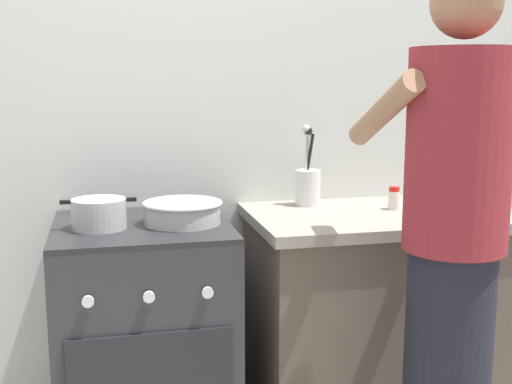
{
  "coord_description": "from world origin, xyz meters",
  "views": [
    {
      "loc": [
        -0.47,
        -2.08,
        1.39
      ],
      "look_at": [
        0.05,
        0.12,
        1.0
      ],
      "focal_mm": 45.7,
      "sensor_mm": 36.0,
      "label": 1
    }
  ],
  "objects_px": {
    "mixing_bowl": "(183,211)",
    "spice_bottle": "(394,198)",
    "utensil_crock": "(308,183)",
    "pot": "(99,214)",
    "stove_range": "(145,347)",
    "person": "(452,262)"
  },
  "relations": [
    {
      "from": "mixing_bowl",
      "to": "spice_bottle",
      "type": "xyz_separation_m",
      "value": [
        0.82,
        0.06,
        -0.0
      ]
    },
    {
      "from": "utensil_crock",
      "to": "mixing_bowl",
      "type": "bearing_deg",
      "value": -157.04
    },
    {
      "from": "pot",
      "to": "spice_bottle",
      "type": "relative_size",
      "value": 2.83
    },
    {
      "from": "mixing_bowl",
      "to": "utensil_crock",
      "type": "height_order",
      "value": "utensil_crock"
    },
    {
      "from": "stove_range",
      "to": "mixing_bowl",
      "type": "xyz_separation_m",
      "value": [
        0.14,
        -0.03,
        0.49
      ]
    },
    {
      "from": "person",
      "to": "pot",
      "type": "bearing_deg",
      "value": 153.33
    },
    {
      "from": "utensil_crock",
      "to": "person",
      "type": "distance_m",
      "value": 0.78
    },
    {
      "from": "pot",
      "to": "spice_bottle",
      "type": "distance_m",
      "value": 1.1
    },
    {
      "from": "stove_range",
      "to": "pot",
      "type": "distance_m",
      "value": 0.52
    },
    {
      "from": "pot",
      "to": "mixing_bowl",
      "type": "xyz_separation_m",
      "value": [
        0.28,
        0.01,
        -0.01
      ]
    },
    {
      "from": "stove_range",
      "to": "spice_bottle",
      "type": "height_order",
      "value": "spice_bottle"
    },
    {
      "from": "person",
      "to": "mixing_bowl",
      "type": "bearing_deg",
      "value": 144.57
    },
    {
      "from": "spice_bottle",
      "to": "person",
      "type": "xyz_separation_m",
      "value": [
        -0.08,
        -0.58,
        -0.08
      ]
    },
    {
      "from": "pot",
      "to": "mixing_bowl",
      "type": "distance_m",
      "value": 0.28
    },
    {
      "from": "utensil_crock",
      "to": "person",
      "type": "xyz_separation_m",
      "value": [
        0.21,
        -0.74,
        -0.13
      ]
    },
    {
      "from": "spice_bottle",
      "to": "person",
      "type": "relative_size",
      "value": 0.05
    },
    {
      "from": "utensil_crock",
      "to": "spice_bottle",
      "type": "bearing_deg",
      "value": -28.09
    },
    {
      "from": "utensil_crock",
      "to": "spice_bottle",
      "type": "height_order",
      "value": "utensil_crock"
    },
    {
      "from": "stove_range",
      "to": "pot",
      "type": "xyz_separation_m",
      "value": [
        -0.14,
        -0.04,
        0.5
      ]
    },
    {
      "from": "stove_range",
      "to": "utensil_crock",
      "type": "relative_size",
      "value": 2.83
    },
    {
      "from": "utensil_crock",
      "to": "spice_bottle",
      "type": "distance_m",
      "value": 0.34
    },
    {
      "from": "mixing_bowl",
      "to": "person",
      "type": "relative_size",
      "value": 0.16
    }
  ]
}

